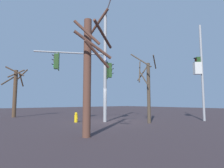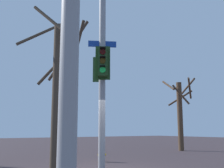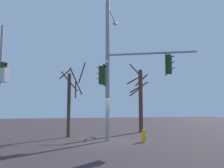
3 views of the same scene
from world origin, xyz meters
The scene contains 6 objects.
ground_plane centered at (0.00, 0.00, 0.00)m, with size 80.00×80.00×0.00m, color #392E31.
main_signal_pole_assembly centered at (-0.26, -1.10, 4.60)m, with size 5.41×5.24×8.60m.
secondary_pole_assembly centered at (4.16, 5.91, 4.14)m, with size 0.69×0.72×7.80m.
fire_hydrant centered at (-1.20, -2.23, 0.34)m, with size 0.38×0.24×0.73m.
bare_tree_across_street centered at (2.51, 1.44, 2.48)m, with size 1.86×1.63×4.98m.
bare_tree_corner centered at (4.31, -4.62, 2.83)m, with size 1.85×2.07×5.73m.
Camera 3 is at (-13.47, 3.74, 1.81)m, focal length 37.61 mm.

